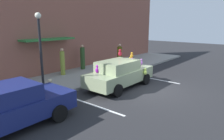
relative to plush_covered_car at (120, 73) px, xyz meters
name	(u,v)px	position (x,y,z in m)	size (l,w,h in m)	color
ground_plane	(151,90)	(0.70, -1.66, -0.80)	(60.00, 60.00, 0.00)	#262628
sidewalk	(88,74)	(0.70, 3.34, -0.73)	(24.00, 4.00, 0.15)	gray
storefront_building	(66,28)	(0.68, 5.49, 2.39)	(24.00, 1.25, 6.40)	brown
parking_stripe_front	(153,79)	(2.78, -0.66, -0.80)	(0.12, 3.60, 0.01)	silver
parking_stripe_rear	(92,105)	(-2.88, -0.66, -0.80)	(0.12, 3.60, 0.01)	silver
plush_covered_car	(120,73)	(0.00, 0.00, 0.00)	(4.43, 2.05, 2.07)	#90A078
parked_sedan_behind	(5,108)	(-6.25, 0.07, -0.01)	(4.57, 2.01, 1.54)	navy
teddy_bear_on_sidewalk	(50,85)	(-3.10, 2.21, -0.38)	(0.31, 0.26, 0.59)	beige
street_lamp_post	(40,46)	(-3.70, 1.84, 1.73)	(0.28, 0.28, 3.89)	black
pedestrian_near_shopfront	(83,58)	(1.46, 4.64, 0.21)	(0.35, 0.35, 1.85)	#2D4B23
pedestrian_walking_past	(120,55)	(4.48, 3.42, 0.17)	(0.39, 0.39, 1.77)	#575212
pedestrian_by_lamp	(62,62)	(-0.63, 4.35, 0.20)	(0.31, 0.31, 1.81)	olive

